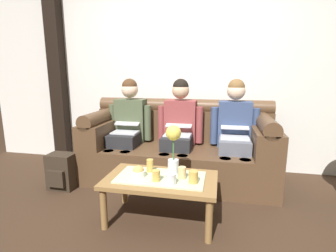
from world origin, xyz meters
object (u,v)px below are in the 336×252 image
(flower_vase, at_px, (173,144))
(cup_near_left, at_px, (156,176))
(person_right, at_px, (235,129))
(cup_far_left, at_px, (182,173))
(person_middle, at_px, (179,126))
(cup_near_right, at_px, (150,165))
(coffee_table, at_px, (161,183))
(snack_bowl, at_px, (138,172))
(cup_far_center, at_px, (171,179))
(person_left, at_px, (128,124))
(backpack_left, at_px, (62,172))
(cup_far_right, at_px, (193,177))
(couch, at_px, (179,149))

(flower_vase, bearing_deg, cup_near_left, -119.35)
(person_right, height_order, cup_far_left, person_right)
(person_middle, bearing_deg, cup_near_right, -98.13)
(cup_near_right, bearing_deg, coffee_table, -38.48)
(person_right, xyz_separation_m, snack_bowl, (-0.84, -0.98, -0.22))
(snack_bowl, xyz_separation_m, cup_far_center, (0.31, -0.10, 0.01))
(snack_bowl, bearing_deg, coffee_table, 7.99)
(person_left, relative_size, cup_near_right, 10.82)
(cup_near_left, height_order, cup_far_left, cup_far_left)
(cup_near_right, bearing_deg, backpack_left, 165.23)
(person_left, height_order, cup_far_right, person_left)
(coffee_table, xyz_separation_m, cup_far_center, (0.11, -0.13, 0.10))
(cup_far_right, bearing_deg, coffee_table, 167.06)
(cup_far_right, bearing_deg, backpack_left, 163.31)
(cup_far_center, distance_m, cup_far_right, 0.18)
(person_right, relative_size, coffee_table, 1.27)
(cup_far_center, relative_size, backpack_left, 0.21)
(person_middle, xyz_separation_m, backpack_left, (-1.24, -0.56, -0.46))
(cup_far_center, bearing_deg, person_left, 125.21)
(snack_bowl, bearing_deg, person_left, 114.97)
(flower_vase, xyz_separation_m, cup_near_left, (-0.11, -0.19, -0.22))
(snack_bowl, height_order, cup_near_left, snack_bowl)
(couch, bearing_deg, person_middle, -90.00)
(person_left, relative_size, coffee_table, 1.27)
(couch, relative_size, flower_vase, 5.09)
(person_middle, relative_size, flower_vase, 2.80)
(cup_near_left, bearing_deg, coffee_table, 80.25)
(person_left, relative_size, cup_far_right, 12.25)
(person_right, relative_size, snack_bowl, 9.73)
(snack_bowl, relative_size, backpack_left, 0.31)
(snack_bowl, distance_m, cup_far_right, 0.48)
(snack_bowl, relative_size, cup_far_left, 1.26)
(coffee_table, relative_size, cup_far_right, 9.65)
(cup_far_right, bearing_deg, snack_bowl, 175.28)
(coffee_table, distance_m, cup_far_right, 0.32)
(flower_vase, distance_m, cup_near_left, 0.31)
(flower_vase, bearing_deg, cup_far_right, -40.10)
(person_right, height_order, cup_near_right, person_right)
(cup_near_right, xyz_separation_m, cup_far_center, (0.24, -0.22, -0.01))
(cup_far_left, bearing_deg, cup_far_center, -118.84)
(person_middle, bearing_deg, snack_bowl, -100.99)
(person_right, bearing_deg, coffee_table, -124.16)
(person_left, relative_size, cup_near_left, 13.47)
(person_left, height_order, flower_vase, person_left)
(coffee_table, bearing_deg, cup_far_right, -12.94)
(cup_far_right, relative_size, backpack_left, 0.25)
(couch, height_order, person_middle, person_middle)
(person_left, xyz_separation_m, coffee_table, (0.65, -0.96, -0.31))
(cup_far_right, bearing_deg, person_middle, 105.79)
(person_left, bearing_deg, cup_far_left, -48.81)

